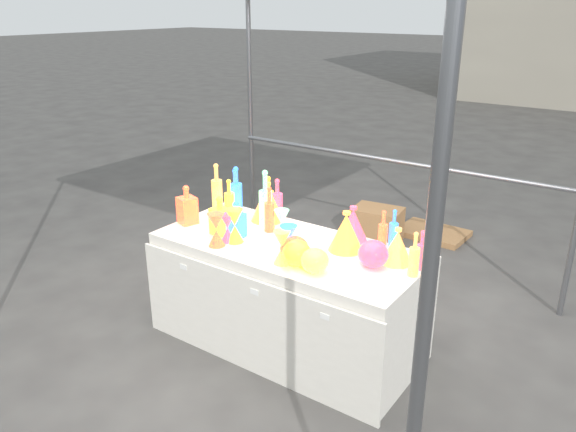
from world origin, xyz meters
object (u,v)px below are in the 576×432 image
Objects in this scene: decanter_0 at (220,215)px; hourglass_0 at (216,230)px; cardboard_box_closed at (377,224)px; globe_0 at (297,255)px; lampshade_0 at (267,201)px; display_table at (287,295)px; bottle_0 at (268,196)px.

decanter_0 is 0.20m from hourglass_0.
cardboard_box_closed is 2.38m from hourglass_0.
globe_0 is at bearing -83.08° from cardboard_box_closed.
lampshade_0 reaches higher than globe_0.
display_table is 8.18× the size of hourglass_0.
globe_0 is 0.62× the size of lampshade_0.
decanter_0 is at bearing -103.15° from lampshade_0.
lampshade_0 is (-0.07, -1.72, 0.72)m from cardboard_box_closed.
display_table is 10.36× the size of globe_0.
hourglass_0 reaches higher than globe_0.
globe_0 is at bearing -38.83° from lampshade_0.
hourglass_0 is (0.05, -0.64, -0.04)m from bottle_0.
display_table is 0.71m from decanter_0.
decanter_0 is (-0.06, -0.47, -0.02)m from bottle_0.
display_table is 6.39× the size of lampshade_0.
bottle_0 is at bearing -100.56° from cardboard_box_closed.
decanter_0 is 1.54× the size of globe_0.
decanter_0 is at bearing 171.06° from globe_0.
display_table is 6.71× the size of decanter_0.
display_table is at bearing -87.86° from cardboard_box_closed.
cardboard_box_closed is 1.63× the size of lampshade_0.
bottle_0 is 0.88m from globe_0.
decanter_0 reaches higher than cardboard_box_closed.
bottle_0 is at bearing 139.63° from display_table.
display_table is 3.92× the size of cardboard_box_closed.
hourglass_0 is at bearing -174.80° from globe_0.
bottle_0 is at bearing 92.54° from decanter_0.
lampshade_0 reaches higher than hourglass_0.
hourglass_0 is 0.57m from lampshade_0.
hourglass_0 reaches higher than display_table.
globe_0 is (0.60, 0.05, -0.04)m from hourglass_0.
cardboard_box_closed is at bearing 88.99° from lampshade_0.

